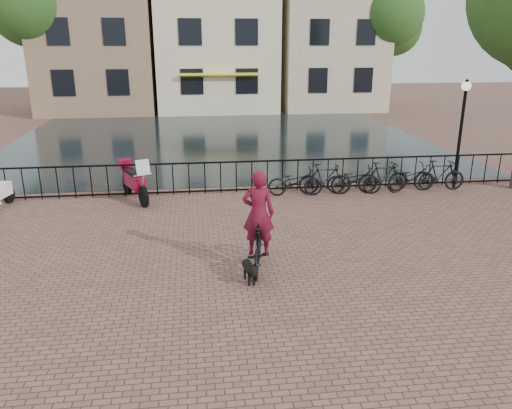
{
  "coord_description": "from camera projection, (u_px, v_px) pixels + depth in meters",
  "views": [
    {
      "loc": [
        -1.31,
        -7.36,
        4.61
      ],
      "look_at": [
        0.0,
        3.0,
        1.2
      ],
      "focal_mm": 35.0,
      "sensor_mm": 36.0,
      "label": 1
    }
  ],
  "objects": [
    {
      "name": "ground",
      "position": [
        278.0,
        325.0,
        8.53
      ],
      "size": [
        100.0,
        100.0,
        0.0
      ],
      "primitive_type": "plane",
      "color": "brown",
      "rests_on": "ground"
    },
    {
      "name": "canal_water",
      "position": [
        220.0,
        139.0,
        24.84
      ],
      "size": [
        20.0,
        20.0,
        0.0
      ],
      "primitive_type": "plane",
      "color": "black",
      "rests_on": "ground"
    },
    {
      "name": "railing",
      "position": [
        236.0,
        177.0,
        15.91
      ],
      "size": [
        20.0,
        0.05,
        1.02
      ],
      "color": "black",
      "rests_on": "ground"
    },
    {
      "name": "canal_house_left",
      "position": [
        97.0,
        14.0,
        33.93
      ],
      "size": [
        7.5,
        9.0,
        12.8
      ],
      "color": "#876A4F",
      "rests_on": "ground"
    },
    {
      "name": "canal_house_mid",
      "position": [
        215.0,
        23.0,
        35.04
      ],
      "size": [
        8.0,
        9.5,
        11.8
      ],
      "color": "beige",
      "rests_on": "ground"
    },
    {
      "name": "canal_house_right",
      "position": [
        326.0,
        12.0,
        35.77
      ],
      "size": [
        7.0,
        9.0,
        13.3
      ],
      "color": "tan",
      "rests_on": "ground"
    },
    {
      "name": "tree_far_left",
      "position": [
        29.0,
        6.0,
        30.58
      ],
      "size": [
        5.04,
        5.04,
        9.27
      ],
      "color": "black",
      "rests_on": "ground"
    },
    {
      "name": "tree_far_right",
      "position": [
        388.0,
        15.0,
        33.45
      ],
      "size": [
        4.76,
        4.76,
        8.76
      ],
      "color": "black",
      "rests_on": "ground"
    },
    {
      "name": "lamp_post",
      "position": [
        463.0,
        116.0,
        15.82
      ],
      "size": [
        0.3,
        0.3,
        3.45
      ],
      "color": "black",
      "rests_on": "ground"
    },
    {
      "name": "cyclist",
      "position": [
        258.0,
        227.0,
        10.34
      ],
      "size": [
        0.87,
        1.91,
        2.53
      ],
      "rotation": [
        0.0,
        0.0,
        2.96
      ],
      "color": "black",
      "rests_on": "ground"
    },
    {
      "name": "dog",
      "position": [
        249.0,
        271.0,
        9.98
      ],
      "size": [
        0.34,
        0.74,
        0.48
      ],
      "rotation": [
        0.0,
        0.0,
        0.15
      ],
      "color": "black",
      "rests_on": "ground"
    },
    {
      "name": "motorcycle",
      "position": [
        134.0,
        177.0,
        15.06
      ],
      "size": [
        1.28,
        2.06,
        1.46
      ],
      "rotation": [
        0.0,
        0.0,
        0.42
      ],
      "color": "maroon",
      "rests_on": "ground"
    },
    {
      "name": "parked_bike_0",
      "position": [
        295.0,
        182.0,
        15.58
      ],
      "size": [
        1.76,
        0.74,
        0.9
      ],
      "primitive_type": "imported",
      "rotation": [
        0.0,
        0.0,
        1.49
      ],
      "color": "black",
      "rests_on": "ground"
    },
    {
      "name": "parked_bike_1",
      "position": [
        325.0,
        179.0,
        15.68
      ],
      "size": [
        1.71,
        0.67,
        1.0
      ],
      "primitive_type": "imported",
      "rotation": [
        0.0,
        0.0,
        1.45
      ],
      "color": "black",
      "rests_on": "ground"
    },
    {
      "name": "parked_bike_2",
      "position": [
        354.0,
        180.0,
        15.81
      ],
      "size": [
        1.79,
        0.89,
        0.9
      ],
      "primitive_type": "imported",
      "rotation": [
        0.0,
        0.0,
        1.4
      ],
      "color": "black",
      "rests_on": "ground"
    },
    {
      "name": "parked_bike_3",
      "position": [
        383.0,
        177.0,
        15.91
      ],
      "size": [
        1.68,
        0.53,
        1.0
      ],
      "primitive_type": "imported",
      "rotation": [
        0.0,
        0.0,
        1.61
      ],
      "color": "black",
      "rests_on": "ground"
    },
    {
      "name": "parked_bike_4",
      "position": [
        411.0,
        178.0,
        16.03
      ],
      "size": [
        1.79,
        0.87,
        0.9
      ],
      "primitive_type": "imported",
      "rotation": [
        0.0,
        0.0,
        1.73
      ],
      "color": "black",
      "rests_on": "ground"
    },
    {
      "name": "parked_bike_5",
      "position": [
        439.0,
        175.0,
        16.13
      ],
      "size": [
        1.69,
        0.56,
        1.0
      ],
      "primitive_type": "imported",
      "rotation": [
        0.0,
        0.0,
        1.52
      ],
      "color": "black",
      "rests_on": "ground"
    }
  ]
}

